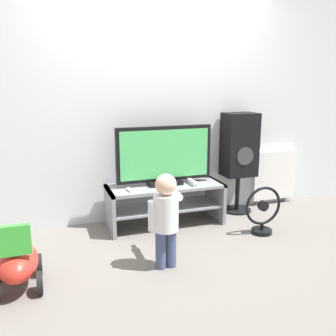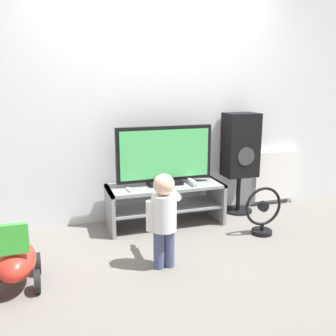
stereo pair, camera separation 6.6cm
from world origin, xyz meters
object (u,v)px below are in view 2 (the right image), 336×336
Objects in this scene: ride_on_toy at (15,261)px; speaker_tower at (240,148)px; floor_fan at (263,213)px; game_console at (192,183)px; radiator at (275,175)px; child at (164,213)px; remote_primary at (130,190)px; television at (165,156)px.

speaker_tower is at bearing 22.12° from ride_on_toy.
ride_on_toy reaches higher than floor_fan.
game_console is 1.28m from radiator.
speaker_tower is (1.22, 1.01, 0.29)m from child.
speaker_tower is 2.60m from ride_on_toy.
child is 1.20m from floor_fan.
floor_fan is 1.03m from radiator.
ride_on_toy is (-1.02, -0.71, -0.24)m from remote_primary.
ride_on_toy is at bearing -157.88° from speaker_tower.
game_console is 0.18× the size of speaker_tower.
television is 1.87× the size of ride_on_toy.
radiator is at bearing 11.47° from speaker_tower.
game_console is 0.30× the size of radiator.
floor_fan is at bearing -18.87° from remote_primary.
speaker_tower reaches higher than television.
child reaches higher than floor_fan.
child reaches higher than game_console.
child is at bearing -163.36° from floor_fan.
radiator is at bearing 10.73° from remote_primary.
child is 1.16m from ride_on_toy.
speaker_tower is (1.33, 0.24, 0.31)m from remote_primary.
game_console is 0.67m from remote_primary.
floor_fan is (0.84, -0.56, -0.52)m from television.
floor_fan is at bearing 16.64° from child.
speaker_tower is 1.73× the size of radiator.
ride_on_toy is at bearing 177.39° from child.
television is at bearing 146.16° from floor_fan.
game_console is 0.76m from speaker_tower.
game_console is at bearing 142.07° from floor_fan.
remote_primary is 0.12× the size of speaker_tower.
child is at bearing -2.61° from ride_on_toy.
television is 1.56m from radiator.
radiator reaches higher than remote_primary.
radiator is (1.23, 0.34, -0.10)m from game_console.
ride_on_toy reaches higher than remote_primary.
ride_on_toy is (-2.35, -0.96, -0.55)m from speaker_tower.
child reaches higher than radiator.
speaker_tower reaches higher than floor_fan.
floor_fan is at bearing -97.76° from speaker_tower.
child is at bearing -107.92° from television.
child is at bearing -147.86° from radiator.
remote_primary is 0.20× the size of radiator.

